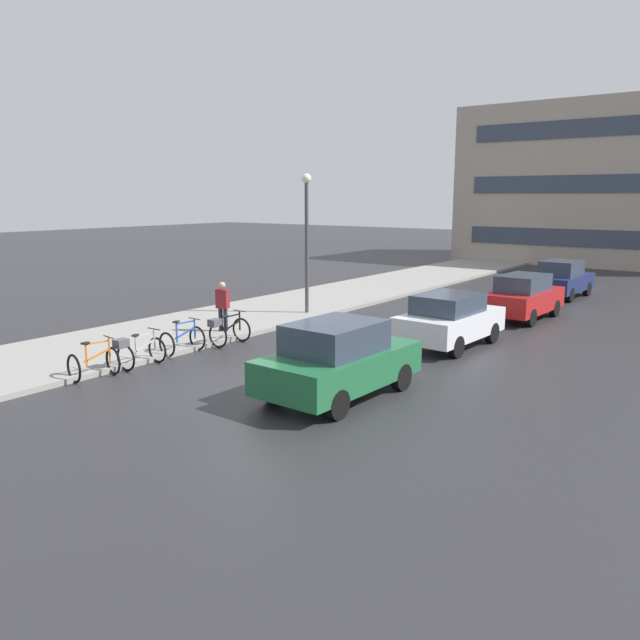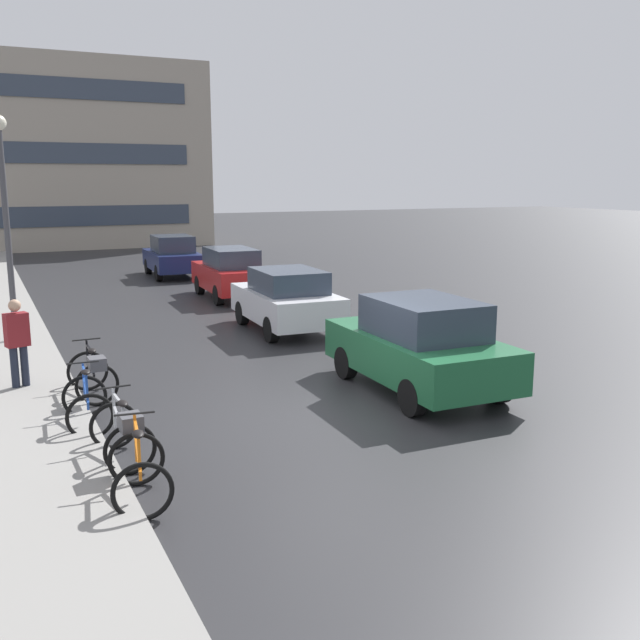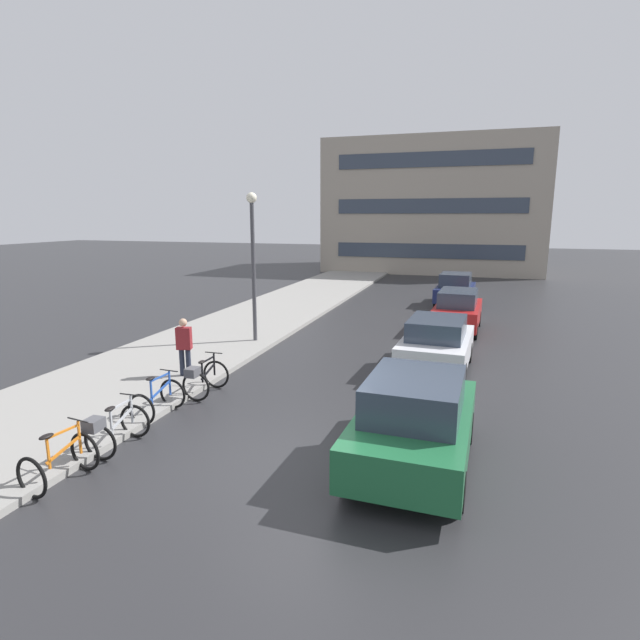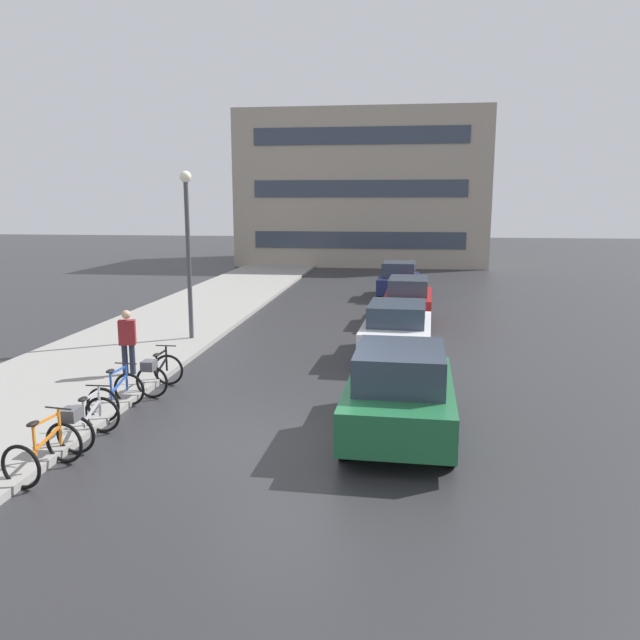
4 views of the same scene
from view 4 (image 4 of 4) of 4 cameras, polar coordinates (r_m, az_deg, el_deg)
The scene contains 13 objects.
ground_plane at distance 11.88m, azimuth -3.57°, elevation -10.89°, with size 140.00×140.00×0.00m, color #28282B.
sidewalk_kerb at distance 22.77m, azimuth -13.73°, elevation -0.48°, with size 4.80×60.00×0.14m, color gray.
bicycle_nearest at distance 11.22m, azimuth -23.96°, elevation -10.96°, with size 0.86×1.17×1.01m.
bicycle_second at distance 12.19m, azimuth -20.67°, elevation -8.58°, with size 0.74×1.37×0.98m.
bicycle_third at distance 13.81m, azimuth -18.11°, elevation -6.52°, with size 0.80×1.19×1.01m.
bicycle_farthest at distance 14.95m, azimuth -14.60°, elevation -4.65°, with size 0.77×1.36×1.01m.
car_green at distance 11.85m, azimuth 7.30°, elevation -6.55°, with size 2.08×4.13×1.74m.
car_white at distance 17.70m, azimuth 7.06°, elevation -0.92°, with size 2.06×3.93×1.61m.
car_red at distance 23.18m, azimuth 8.06°, elevation 1.87°, with size 1.87×3.98×1.67m.
car_navy at distance 29.25m, azimuth 7.22°, elevation 3.67°, with size 1.98×3.92×1.67m.
pedestrian at distance 16.17m, azimuth -17.18°, elevation -1.81°, with size 0.45×0.34×1.76m.
streetlamp at distance 19.76m, azimuth -12.00°, elevation 7.51°, with size 0.36×0.36×5.31m.
building_facade_main at distance 47.03m, azimuth 4.02°, elevation 11.77°, with size 17.14×10.23×10.52m.
Camera 4 is at (2.12, -10.84, 4.37)m, focal length 35.00 mm.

